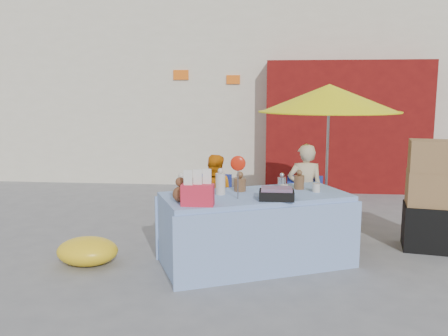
# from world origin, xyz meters

# --- Properties ---
(ground) EXTENTS (80.00, 80.00, 0.00)m
(ground) POSITION_xyz_m (0.00, 0.00, 0.00)
(ground) COLOR slate
(ground) RESTS_ON ground
(backdrop) EXTENTS (14.00, 8.00, 7.80)m
(backdrop) POSITION_xyz_m (0.52, 7.52, 3.10)
(backdrop) COLOR silver
(backdrop) RESTS_ON ground
(market_table) EXTENTS (2.37, 1.78, 1.30)m
(market_table) POSITION_xyz_m (0.52, -0.19, 0.42)
(market_table) COLOR #809DCD
(market_table) RESTS_ON ground
(chair_left) EXTENTS (0.48, 0.47, 0.85)m
(chair_left) POSITION_xyz_m (-0.09, 0.78, 0.26)
(chair_left) COLOR navy
(chair_left) RESTS_ON ground
(chair_right) EXTENTS (0.48, 0.47, 0.85)m
(chair_right) POSITION_xyz_m (1.16, 0.78, 0.26)
(chair_right) COLOR navy
(chair_right) RESTS_ON ground
(vendor_orange) EXTENTS (0.55, 0.43, 1.14)m
(vendor_orange) POSITION_xyz_m (-0.09, 0.91, 0.57)
(vendor_orange) COLOR orange
(vendor_orange) RESTS_ON ground
(vendor_beige) EXTENTS (0.48, 0.31, 1.30)m
(vendor_beige) POSITION_xyz_m (1.16, 0.91, 0.65)
(vendor_beige) COLOR beige
(vendor_beige) RESTS_ON ground
(umbrella) EXTENTS (1.90, 1.90, 2.09)m
(umbrella) POSITION_xyz_m (1.46, 1.06, 1.89)
(umbrella) COLOR gray
(umbrella) RESTS_ON ground
(box_stack) EXTENTS (0.71, 0.62, 1.40)m
(box_stack) POSITION_xyz_m (2.71, 0.55, 0.64)
(box_stack) COLOR black
(box_stack) RESTS_ON ground
(tarp_bundle) EXTENTS (0.88, 0.81, 0.32)m
(tarp_bundle) POSITION_xyz_m (-1.41, -0.40, 0.16)
(tarp_bundle) COLOR yellow
(tarp_bundle) RESTS_ON ground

